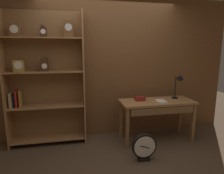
{
  "coord_description": "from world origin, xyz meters",
  "views": [
    {
      "loc": [
        -0.67,
        -2.33,
        1.65
      ],
      "look_at": [
        -0.06,
        0.67,
        1.05
      ],
      "focal_mm": 31.17,
      "sensor_mm": 36.0,
      "label": 1
    }
  ],
  "objects_px": {
    "desk_lamp": "(179,81)",
    "toolbox_small": "(140,99)",
    "round_clock_large": "(144,147)",
    "open_repair_manual": "(161,101)",
    "bookshelf": "(44,79)",
    "workbench": "(157,106)"
  },
  "relations": [
    {
      "from": "workbench",
      "to": "round_clock_large",
      "type": "height_order",
      "value": "workbench"
    },
    {
      "from": "open_repair_manual",
      "to": "round_clock_large",
      "type": "distance_m",
      "value": 0.91
    },
    {
      "from": "desk_lamp",
      "to": "open_repair_manual",
      "type": "xyz_separation_m",
      "value": [
        -0.41,
        -0.16,
        -0.32
      ]
    },
    {
      "from": "desk_lamp",
      "to": "open_repair_manual",
      "type": "height_order",
      "value": "desk_lamp"
    },
    {
      "from": "toolbox_small",
      "to": "round_clock_large",
      "type": "relative_size",
      "value": 0.42
    },
    {
      "from": "bookshelf",
      "to": "round_clock_large",
      "type": "xyz_separation_m",
      "value": [
        1.48,
        -0.9,
        -0.93
      ]
    },
    {
      "from": "workbench",
      "to": "bookshelf",
      "type": "bearing_deg",
      "value": 171.28
    },
    {
      "from": "bookshelf",
      "to": "workbench",
      "type": "relative_size",
      "value": 1.73
    },
    {
      "from": "bookshelf",
      "to": "open_repair_manual",
      "type": "distance_m",
      "value": 2.05
    },
    {
      "from": "toolbox_small",
      "to": "desk_lamp",
      "type": "bearing_deg",
      "value": -0.03
    },
    {
      "from": "toolbox_small",
      "to": "open_repair_manual",
      "type": "height_order",
      "value": "toolbox_small"
    },
    {
      "from": "desk_lamp",
      "to": "round_clock_large",
      "type": "bearing_deg",
      "value": -143.05
    },
    {
      "from": "bookshelf",
      "to": "toolbox_small",
      "type": "xyz_separation_m",
      "value": [
        1.65,
        -0.22,
        -0.37
      ]
    },
    {
      "from": "toolbox_small",
      "to": "open_repair_manual",
      "type": "bearing_deg",
      "value": -25.11
    },
    {
      "from": "toolbox_small",
      "to": "open_repair_manual",
      "type": "xyz_separation_m",
      "value": [
        0.33,
        -0.16,
        -0.02
      ]
    },
    {
      "from": "workbench",
      "to": "toolbox_small",
      "type": "height_order",
      "value": "toolbox_small"
    },
    {
      "from": "workbench",
      "to": "toolbox_small",
      "type": "relative_size",
      "value": 7.61
    },
    {
      "from": "desk_lamp",
      "to": "toolbox_small",
      "type": "xyz_separation_m",
      "value": [
        -0.75,
        0.0,
        -0.3
      ]
    },
    {
      "from": "desk_lamp",
      "to": "round_clock_large",
      "type": "xyz_separation_m",
      "value": [
        -0.91,
        -0.69,
        -0.86
      ]
    },
    {
      "from": "workbench",
      "to": "round_clock_large",
      "type": "bearing_deg",
      "value": -127.7
    },
    {
      "from": "bookshelf",
      "to": "round_clock_large",
      "type": "height_order",
      "value": "bookshelf"
    },
    {
      "from": "bookshelf",
      "to": "open_repair_manual",
      "type": "relative_size",
      "value": 10.39
    }
  ]
}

